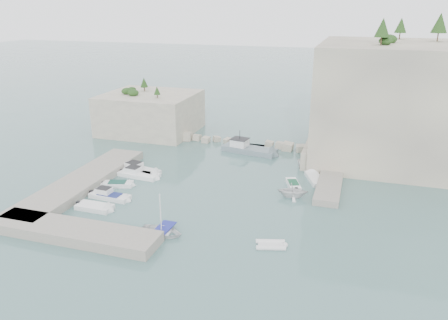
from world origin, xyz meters
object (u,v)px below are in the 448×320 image
(tender_east_b, at_px, (293,186))
(motorboat_b, at_px, (139,177))
(motorboat_a, at_px, (140,172))
(inflatable_dinghy, at_px, (271,246))
(tender_east_a, at_px, (292,197))
(work_boat, at_px, (249,153))
(rowboat, at_px, (162,234))
(tender_east_d, at_px, (311,170))
(motorboat_c, at_px, (118,186))
(tender_east_c, at_px, (315,181))
(motorboat_e, at_px, (95,209))
(motorboat_d, at_px, (110,199))

(tender_east_b, bearing_deg, motorboat_b, 77.22)
(motorboat_a, relative_size, inflatable_dinghy, 2.21)
(tender_east_a, distance_m, work_boat, 17.42)
(motorboat_b, bearing_deg, tender_east_b, 13.11)
(motorboat_a, relative_size, rowboat, 1.53)
(rowboat, xyz_separation_m, tender_east_d, (12.30, 23.08, 0.00))
(motorboat_c, xyz_separation_m, tender_east_c, (24.10, 9.50, 0.00))
(rowboat, distance_m, tender_east_b, 19.69)
(work_boat, bearing_deg, motorboat_e, -105.69)
(motorboat_b, relative_size, work_boat, 0.66)
(inflatable_dinghy, height_order, tender_east_a, tender_east_a)
(motorboat_c, height_order, inflatable_dinghy, motorboat_c)
(motorboat_e, xyz_separation_m, inflatable_dinghy, (20.88, -1.96, 0.00))
(motorboat_a, distance_m, tender_east_b, 21.34)
(motorboat_d, height_order, work_boat, work_boat)
(motorboat_a, bearing_deg, motorboat_b, -52.12)
(motorboat_a, bearing_deg, rowboat, -42.84)
(tender_east_a, height_order, tender_east_b, tender_east_a)
(tender_east_d, distance_m, work_boat, 11.34)
(rowboat, xyz_separation_m, tender_east_a, (11.27, 13.19, 0.00))
(motorboat_a, bearing_deg, motorboat_d, -72.61)
(motorboat_b, height_order, tender_east_d, tender_east_d)
(motorboat_c, xyz_separation_m, rowboat, (10.82, -9.76, 0.00))
(motorboat_e, xyz_separation_m, work_boat, (11.89, 24.98, 0.00))
(motorboat_c, distance_m, rowboat, 14.58)
(tender_east_d, height_order, work_boat, work_boat)
(motorboat_a, bearing_deg, motorboat_c, -81.23)
(work_boat, bearing_deg, motorboat_b, -119.50)
(tender_east_a, xyz_separation_m, tender_east_c, (2.01, 6.07, 0.00))
(inflatable_dinghy, relative_size, tender_east_a, 0.86)
(motorboat_b, height_order, inflatable_dinghy, motorboat_b)
(tender_east_d, relative_size, work_boat, 0.44)
(rowboat, bearing_deg, tender_east_d, -25.89)
(motorboat_e, height_order, work_boat, work_boat)
(tender_east_a, relative_size, tender_east_d, 0.87)
(inflatable_dinghy, height_order, tender_east_d, tender_east_d)
(motorboat_e, bearing_deg, tender_east_c, 35.87)
(motorboat_a, distance_m, motorboat_c, 5.38)
(motorboat_b, bearing_deg, tender_east_c, 19.00)
(tender_east_d, bearing_deg, motorboat_d, 139.84)
(tender_east_d, bearing_deg, motorboat_c, 132.14)
(work_boat, bearing_deg, motorboat_d, -108.53)
(motorboat_c, height_order, tender_east_b, same)
(tender_east_a, relative_size, tender_east_c, 0.69)
(rowboat, bearing_deg, work_boat, -2.10)
(work_boat, bearing_deg, rowboat, -84.49)
(motorboat_a, xyz_separation_m, tender_east_b, (21.30, 1.33, 0.00))
(inflatable_dinghy, bearing_deg, rowboat, 170.07)
(tender_east_a, height_order, tender_east_d, tender_east_a)
(motorboat_b, relative_size, tender_east_d, 1.52)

